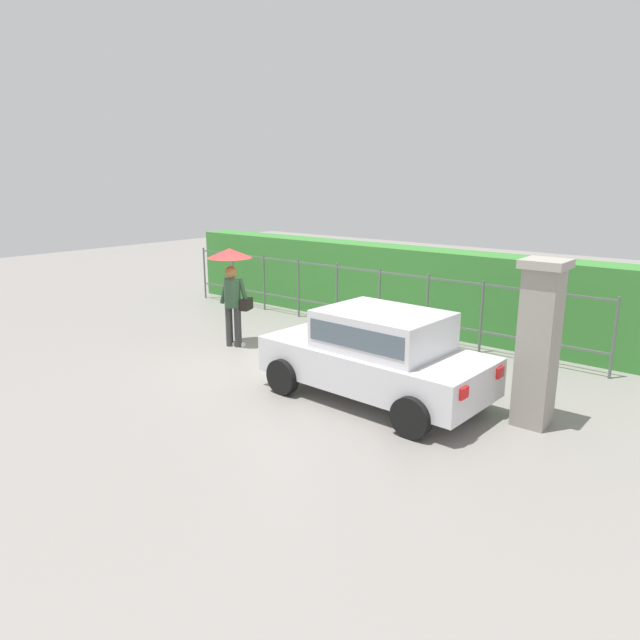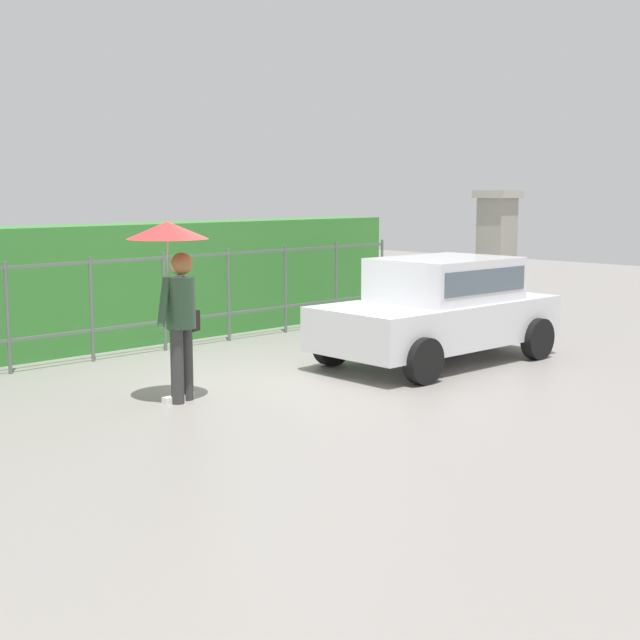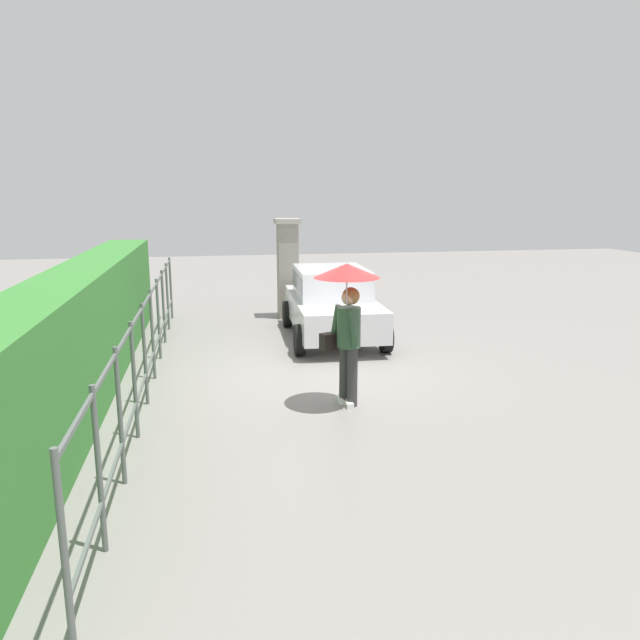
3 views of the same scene
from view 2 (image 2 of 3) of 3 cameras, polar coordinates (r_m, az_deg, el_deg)
name	(u,v)px [view 2 (image 2 of 3)]	position (r m, az deg, el deg)	size (l,w,h in m)	color
ground_plane	(281,380)	(11.44, -2.55, -3.87)	(40.00, 40.00, 0.00)	gray
car	(440,306)	(12.62, 7.74, 0.92)	(3.79, 1.97, 1.48)	silver
pedestrian	(174,272)	(10.15, -9.39, 3.07)	(0.92, 0.92, 2.08)	#333333
gate_pillar	(496,263)	(14.79, 11.27, 3.61)	(0.60, 0.60, 2.42)	gray
fence_section	(129,300)	(13.24, -12.20, 1.25)	(11.20, 0.05, 1.50)	#59605B
hedge_row	(94,287)	(14.06, -14.35, 2.08)	(12.15, 0.90, 1.90)	#387F33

